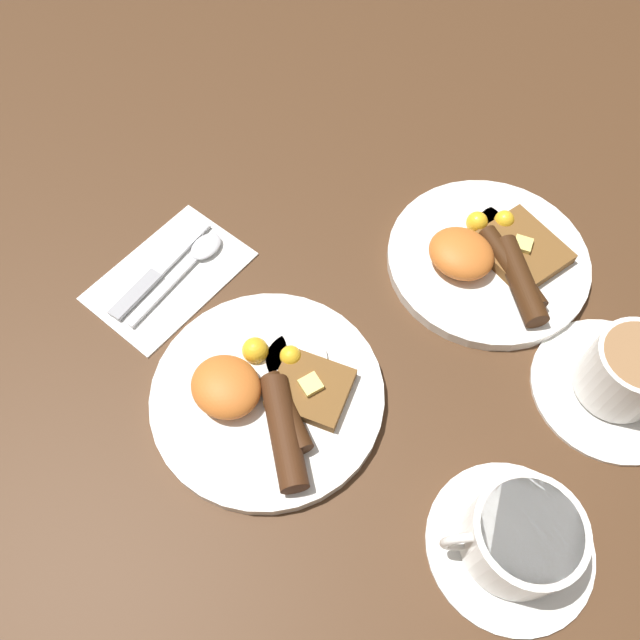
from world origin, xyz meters
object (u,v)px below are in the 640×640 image
(breakfast_plate_far, at_px, (490,257))
(teacup_far, at_px, (623,377))
(spoon, at_px, (196,256))
(knife, at_px, (156,273))
(teacup_near, at_px, (518,539))
(breakfast_plate_near, at_px, (267,394))

(breakfast_plate_far, relative_size, teacup_far, 1.42)
(spoon, bearing_deg, knife, 151.93)
(breakfast_plate_far, xyz_separation_m, teacup_near, (0.19, -0.26, 0.02))
(knife, distance_m, spoon, 0.05)
(breakfast_plate_far, height_order, spoon, breakfast_plate_far)
(breakfast_plate_far, xyz_separation_m, knife, (-0.29, -0.27, -0.01))
(teacup_near, height_order, spoon, teacup_near)
(breakfast_plate_near, relative_size, spoon, 1.57)
(breakfast_plate_far, relative_size, teacup_near, 1.51)
(breakfast_plate_near, height_order, breakfast_plate_far, same)
(breakfast_plate_near, xyz_separation_m, breakfast_plate_far, (0.08, 0.30, 0.00))
(teacup_near, relative_size, spoon, 1.01)
(teacup_near, bearing_deg, spoon, 174.92)
(knife, height_order, spoon, spoon)
(spoon, bearing_deg, teacup_far, -75.74)
(breakfast_plate_far, bearing_deg, teacup_far, -15.71)
(breakfast_plate_near, height_order, knife, breakfast_plate_near)
(breakfast_plate_near, distance_m, knife, 0.21)
(teacup_near, xyz_separation_m, teacup_far, (-0.00, 0.21, -0.00))
(teacup_near, xyz_separation_m, spoon, (-0.46, 0.04, -0.03))
(breakfast_plate_near, distance_m, teacup_near, 0.27)
(breakfast_plate_near, bearing_deg, breakfast_plate_far, 74.56)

